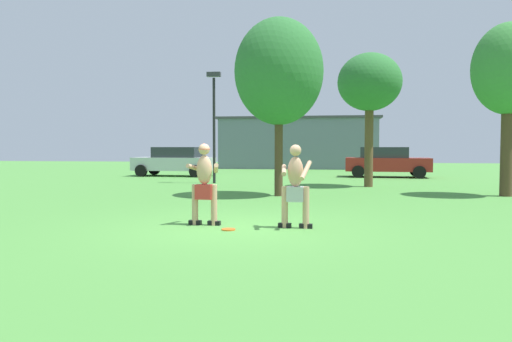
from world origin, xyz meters
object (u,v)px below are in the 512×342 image
at_px(frisbee, 228,229).
at_px(tree_behind_players, 279,72).
at_px(tree_left_field, 370,84).
at_px(tree_right_field, 509,71).
at_px(player_with_cap, 204,180).
at_px(car_silver_near_post, 175,161).
at_px(player_in_gray, 295,185).
at_px(lamp_post, 214,114).
at_px(car_red_mid_lot, 387,161).

bearing_deg(frisbee, tree_behind_players, 87.54).
height_order(tree_left_field, tree_right_field, tree_right_field).
distance_m(player_with_cap, car_silver_near_post, 16.95).
bearing_deg(player_in_gray, tree_left_field, 77.94).
bearing_deg(lamp_post, player_with_cap, -77.54).
xyz_separation_m(car_red_mid_lot, tree_left_field, (-1.42, -6.42, 3.28)).
xyz_separation_m(frisbee, tree_right_field, (7.60, 7.66, 4.03)).
xyz_separation_m(frisbee, tree_left_field, (3.47, 10.79, 4.09)).
height_order(player_in_gray, tree_behind_players, tree_behind_players).
bearing_deg(tree_behind_players, car_silver_near_post, 124.33).
height_order(player_in_gray, tree_right_field, tree_right_field).
height_order(frisbee, car_silver_near_post, car_silver_near_post).
relative_size(car_silver_near_post, car_red_mid_lot, 0.99).
relative_size(player_with_cap, car_red_mid_lot, 0.38).
bearing_deg(tree_behind_players, car_red_mid_lot, 66.43).
relative_size(car_red_mid_lot, tree_left_field, 0.83).
bearing_deg(player_with_cap, car_silver_near_post, 110.03).
height_order(lamp_post, tree_right_field, tree_right_field).
height_order(car_red_mid_lot, tree_behind_players, tree_behind_players).
xyz_separation_m(player_with_cap, tree_left_field, (4.09, 10.25, 3.18)).
distance_m(car_silver_near_post, tree_right_field, 16.86).
bearing_deg(tree_behind_players, tree_left_field, 52.43).
distance_m(player_in_gray, tree_behind_players, 7.03).
height_order(frisbee, car_red_mid_lot, car_red_mid_lot).
distance_m(car_red_mid_lot, lamp_post, 9.92).
bearing_deg(tree_right_field, car_silver_near_post, 147.86).
xyz_separation_m(car_silver_near_post, tree_behind_players, (6.70, -9.81, 3.19)).
distance_m(player_with_cap, player_in_gray, 1.88).
bearing_deg(tree_left_field, tree_right_field, -37.28).
bearing_deg(car_silver_near_post, tree_right_field, -32.14).
distance_m(player_with_cap, tree_behind_players, 6.90).
bearing_deg(tree_left_field, player_in_gray, -102.06).
xyz_separation_m(player_with_cap, car_silver_near_post, (-5.81, 15.92, -0.10)).
relative_size(tree_left_field, tree_behind_players, 0.92).
bearing_deg(player_with_cap, tree_left_field, 68.27).
bearing_deg(car_silver_near_post, player_in_gray, -64.40).
distance_m(player_in_gray, tree_right_field, 10.12).
relative_size(player_with_cap, car_silver_near_post, 0.39).
bearing_deg(tree_left_field, car_silver_near_post, 150.19).
relative_size(frisbee, car_silver_near_post, 0.06).
distance_m(car_red_mid_lot, tree_left_field, 7.35).
distance_m(frisbee, tree_behind_players, 7.76).
bearing_deg(player_with_cap, player_in_gray, -3.28).
bearing_deg(player_with_cap, tree_right_field, 40.92).
xyz_separation_m(frisbee, car_silver_near_post, (-6.42, 16.46, 0.81)).
relative_size(player_in_gray, tree_behind_players, 0.29).
bearing_deg(frisbee, tree_right_field, 45.22).
bearing_deg(player_in_gray, tree_behind_players, 98.92).
height_order(player_with_cap, lamp_post, lamp_post).
relative_size(frisbee, tree_behind_players, 0.05).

